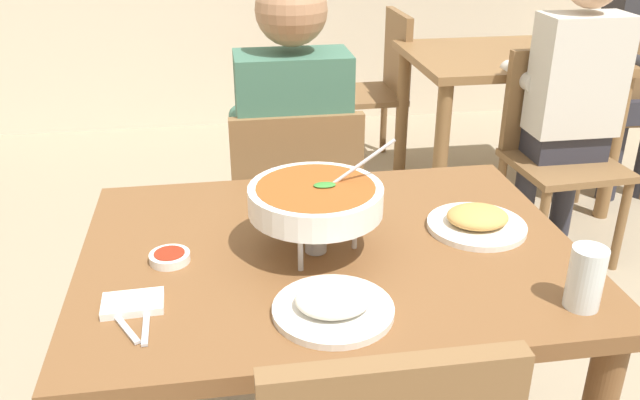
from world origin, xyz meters
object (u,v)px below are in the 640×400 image
sauce_dish (170,257)px  chair_bg_right (378,82)px  dining_table_main (330,293)px  chair_diner_main (295,215)px  rice_plate (333,304)px  chair_bg_left (556,141)px  appetizer_plate (477,221)px  drink_glass (585,281)px  patron_bg_left (571,90)px  dining_table_far (506,81)px  chair_bg_middle (618,104)px  diner_main (292,147)px  curry_bowl (316,200)px

sauce_dish → chair_bg_right: 2.59m
sauce_dish → dining_table_main: bearing=1.6°
chair_diner_main → rice_plate: (-0.04, -0.97, 0.29)m
chair_diner_main → chair_bg_left: size_ratio=1.00×
dining_table_main → appetizer_plate: 0.40m
sauce_dish → chair_bg_left: bearing=38.3°
chair_diner_main → appetizer_plate: 0.82m
chair_diner_main → drink_glass: bearing=-66.2°
chair_bg_left → patron_bg_left: 0.24m
dining_table_main → drink_glass: bearing=-34.8°
dining_table_far → chair_bg_right: chair_bg_right is taller
dining_table_far → chair_bg_left: size_ratio=1.11×
chair_bg_middle → patron_bg_left: bearing=-138.8°
dining_table_far → chair_bg_middle: size_ratio=1.11×
dining_table_main → patron_bg_left: 1.77m
chair_diner_main → patron_bg_left: bearing=23.1°
diner_main → drink_glass: diner_main is taller
chair_bg_middle → drink_glass: bearing=-123.7°
rice_plate → sauce_dish: size_ratio=2.67×
chair_diner_main → diner_main: diner_main is taller
sauce_dish → dining_table_far: size_ratio=0.09×
chair_bg_middle → patron_bg_left: (-0.56, -0.49, 0.24)m
dining_table_far → chair_bg_middle: (0.59, -0.08, -0.13)m
dining_table_main → chair_bg_middle: 2.51m
drink_glass → chair_bg_right: size_ratio=0.14×
dining_table_main → chair_bg_left: bearing=45.5°
chair_bg_middle → dining_table_main: bearing=-136.3°
curry_bowl → patron_bg_left: (1.29, 1.26, -0.16)m
chair_bg_left → patron_bg_left: bearing=-16.3°
curry_bowl → rice_plate: (-0.00, -0.25, -0.11)m
rice_plate → drink_glass: 0.50m
appetizer_plate → drink_glass: size_ratio=1.85×
diner_main → chair_bg_right: (0.69, 1.60, -0.24)m
sauce_dish → dining_table_far: sauce_dish is taller
chair_diner_main → chair_bg_left: bearing=23.8°
chair_bg_middle → curry_bowl: bearing=-136.7°
appetizer_plate → drink_glass: 0.36m
diner_main → sauce_dish: bearing=-115.8°
chair_diner_main → chair_bg_left: same height
drink_glass → chair_bg_middle: size_ratio=0.14×
diner_main → patron_bg_left: (1.26, 0.50, 0.00)m
chair_bg_right → rice_plate: bearing=-105.6°
dining_table_main → chair_diner_main: size_ratio=1.26×
curry_bowl → dining_table_far: bearing=55.4°
dining_table_far → chair_bg_middle: 0.61m
chair_bg_left → chair_bg_right: bearing=116.5°
appetizer_plate → chair_diner_main: bearing=118.6°
curry_bowl → chair_bg_left: size_ratio=0.37×
diner_main → chair_bg_right: bearing=66.8°
drink_glass → chair_bg_right: bearing=84.9°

